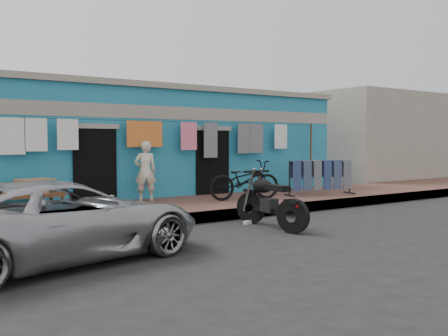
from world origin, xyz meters
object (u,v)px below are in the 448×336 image
car (63,219)px  motorcycle (271,200)px  seated_person (145,171)px  jeans_rack (320,177)px  charpoy (17,196)px  bicycle (245,176)px

car → motorcycle: bearing=-96.2°
seated_person → motorcycle: size_ratio=0.84×
seated_person → jeans_rack: (4.78, -1.46, -0.25)m
car → seated_person: bearing=-50.3°
charpoy → bicycle: bearing=-10.3°
charpoy → jeans_rack: bearing=-8.9°
motorcycle → jeans_rack: bearing=34.5°
bicycle → charpoy: 5.51m
charpoy → jeans_rack: 8.03m
bicycle → jeans_rack: 2.53m
charpoy → seated_person: bearing=3.9°
jeans_rack → motorcycle: bearing=-148.4°
seated_person → bicycle: bearing=168.3°
motorcycle → jeans_rack: 4.45m
motorcycle → bicycle: bearing=66.5°
motorcycle → jeans_rack: jeans_rack is taller
motorcycle → charpoy: 5.47m
bicycle → car: bearing=130.3°
car → seated_person: 5.40m
car → charpoy: size_ratio=2.17×
car → seated_person: seated_person is taller
bicycle → charpoy: bearing=91.8°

